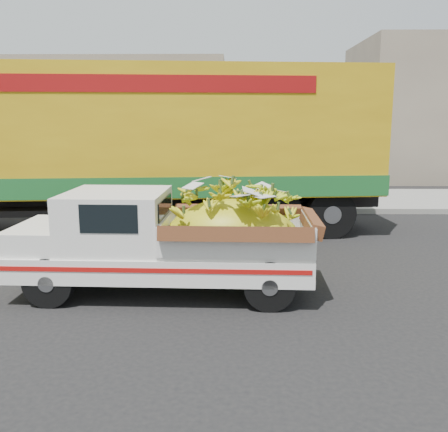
{
  "coord_description": "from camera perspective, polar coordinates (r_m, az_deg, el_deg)",
  "views": [
    {
      "loc": [
        1.24,
        -7.74,
        2.63
      ],
      "look_at": [
        1.14,
        0.19,
        1.09
      ],
      "focal_mm": 40.0,
      "sensor_mm": 36.0,
      "label": 1
    }
  ],
  "objects": [
    {
      "name": "ground",
      "position": [
        8.27,
        -8.03,
        -7.68
      ],
      "size": [
        100.0,
        100.0,
        0.0
      ],
      "primitive_type": "plane",
      "color": "black",
      "rests_on": "ground"
    },
    {
      "name": "curb",
      "position": [
        14.32,
        -4.28,
        0.65
      ],
      "size": [
        60.0,
        0.25,
        0.15
      ],
      "primitive_type": "cube",
      "color": "gray",
      "rests_on": "ground"
    },
    {
      "name": "sidewalk",
      "position": [
        16.39,
        -3.65,
        1.95
      ],
      "size": [
        60.0,
        4.0,
        0.14
      ],
      "primitive_type": "cube",
      "color": "gray",
      "rests_on": "ground"
    },
    {
      "name": "building_left",
      "position": [
        23.9,
        -22.4,
        9.84
      ],
      "size": [
        18.0,
        6.0,
        5.0
      ],
      "primitive_type": "cube",
      "color": "gray",
      "rests_on": "ground"
    },
    {
      "name": "pickup_truck",
      "position": [
        7.61,
        -4.45,
        -2.66
      ],
      "size": [
        4.52,
        1.79,
        1.57
      ],
      "rotation": [
        0.0,
        0.0,
        -0.04
      ],
      "color": "black",
      "rests_on": "ground"
    },
    {
      "name": "semi_trailer",
      "position": [
        11.86,
        -11.51,
        8.29
      ],
      "size": [
        12.04,
        3.61,
        3.8
      ],
      "rotation": [
        0.0,
        0.0,
        0.09
      ],
      "color": "black",
      "rests_on": "ground"
    }
  ]
}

